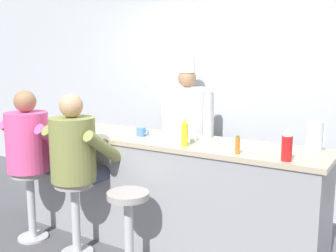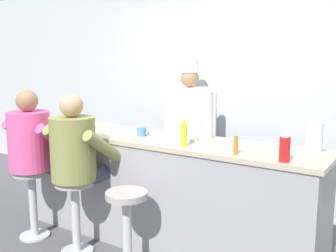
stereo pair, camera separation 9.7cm
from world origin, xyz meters
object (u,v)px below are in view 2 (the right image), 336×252
at_px(cup_stack_steel, 208,115).
at_px(cook_in_whites_near, 189,126).
at_px(ketchup_bottle_red, 285,146).
at_px(coffee_mug_blue, 142,132).
at_px(diner_seated_pink, 33,145).
at_px(mustard_bottle_yellow, 184,133).
at_px(diner_seated_olive, 76,154).
at_px(breakfast_plate, 74,127).
at_px(cereal_bowl, 189,137).
at_px(empty_stool_round, 127,219).
at_px(coffee_mug_tan, 50,122).
at_px(hot_sauce_bottle_orange, 236,146).
at_px(water_pitcher_clear, 315,137).

bearing_deg(cup_stack_steel, cook_in_whites_near, 130.20).
relative_size(ketchup_bottle_red, coffee_mug_blue, 1.80).
bearing_deg(cook_in_whites_near, diner_seated_pink, -117.77).
height_order(mustard_bottle_yellow, cook_in_whites_near, cook_in_whites_near).
height_order(ketchup_bottle_red, cup_stack_steel, cup_stack_steel).
bearing_deg(coffee_mug_blue, diner_seated_olive, -120.37).
xyz_separation_m(breakfast_plate, cereal_bowl, (1.29, 0.14, 0.01)).
relative_size(breakfast_plate, empty_stool_round, 0.41).
relative_size(cup_stack_steel, empty_stool_round, 0.62).
distance_m(ketchup_bottle_red, cup_stack_steel, 0.97).
bearing_deg(coffee_mug_tan, cook_in_whites_near, 45.19).
height_order(hot_sauce_bottle_orange, water_pitcher_clear, water_pitcher_clear).
distance_m(coffee_mug_blue, empty_stool_round, 0.87).
height_order(diner_seated_olive, cook_in_whites_near, cook_in_whites_near).
relative_size(ketchup_bottle_red, water_pitcher_clear, 1.04).
distance_m(mustard_bottle_yellow, diner_seated_olive, 0.97).
distance_m(diner_seated_pink, empty_stool_round, 1.25).
distance_m(breakfast_plate, coffee_mug_tan, 0.37).
relative_size(water_pitcher_clear, empty_stool_round, 0.34).
bearing_deg(empty_stool_round, diner_seated_pink, 178.37).
bearing_deg(breakfast_plate, water_pitcher_clear, 7.81).
bearing_deg(water_pitcher_clear, empty_stool_round, -146.58).
bearing_deg(coffee_mug_blue, cup_stack_steel, 25.54).
relative_size(coffee_mug_blue, diner_seated_olive, 0.09).
relative_size(cup_stack_steel, diner_seated_olive, 0.29).
relative_size(water_pitcher_clear, breakfast_plate, 0.83).
relative_size(water_pitcher_clear, cereal_bowl, 1.54).
bearing_deg(hot_sauce_bottle_orange, cup_stack_steel, 135.65).
bearing_deg(coffee_mug_tan, breakfast_plate, 1.29).
bearing_deg(diner_seated_olive, breakfast_plate, 137.50).
height_order(ketchup_bottle_red, empty_stool_round, ketchup_bottle_red).
distance_m(hot_sauce_bottle_orange, coffee_mug_blue, 1.05).
bearing_deg(empty_stool_round, coffee_mug_tan, 161.61).
relative_size(ketchup_bottle_red, diner_seated_olive, 0.17).
distance_m(cereal_bowl, diner_seated_olive, 1.00).
xyz_separation_m(coffee_mug_blue, cup_stack_steel, (0.55, 0.26, 0.17)).
height_order(breakfast_plate, empty_stool_round, breakfast_plate).
distance_m(cup_stack_steel, diner_seated_pink, 1.69).
distance_m(mustard_bottle_yellow, water_pitcher_clear, 1.02).
xyz_separation_m(breakfast_plate, diner_seated_olive, (0.50, -0.46, -0.12)).
bearing_deg(cup_stack_steel, diner_seated_pink, -151.13).
distance_m(mustard_bottle_yellow, cup_stack_steel, 0.45).
bearing_deg(diner_seated_pink, water_pitcher_clear, 17.91).
bearing_deg(diner_seated_pink, breakfast_plate, 79.32).
relative_size(coffee_mug_tan, diner_seated_olive, 0.09).
distance_m(diner_seated_pink, diner_seated_olive, 0.58).
xyz_separation_m(ketchup_bottle_red, breakfast_plate, (-2.21, 0.13, -0.09)).
height_order(breakfast_plate, cup_stack_steel, cup_stack_steel).
height_order(water_pitcher_clear, diner_seated_pink, diner_seated_pink).
distance_m(mustard_bottle_yellow, hot_sauce_bottle_orange, 0.47).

